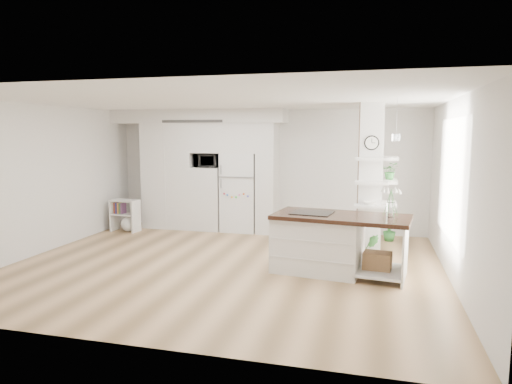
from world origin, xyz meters
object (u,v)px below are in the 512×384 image
Objects in this scene: kitchen_island at (326,242)px; bookshelf at (126,218)px; refrigerator at (240,192)px; floor_plant_a at (370,249)px.

kitchen_island is 5.00m from bookshelf.
refrigerator is at bearing 137.28° from kitchen_island.
kitchen_island is at bearing -17.88° from bookshelf.
refrigerator is 3.42m from kitchen_island.
bookshelf is 1.35× the size of floor_plant_a.
floor_plant_a is at bearing -35.52° from refrigerator.
floor_plant_a is at bearing -9.61° from bookshelf.
refrigerator is at bearing 144.48° from floor_plant_a.
kitchen_island is at bearing -140.12° from floor_plant_a.
bookshelf is at bearing 165.22° from kitchen_island.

